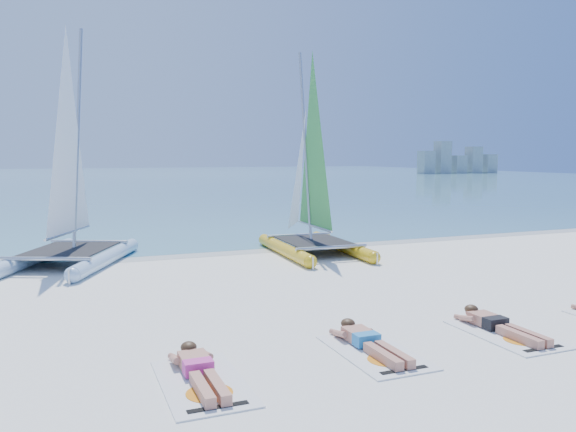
% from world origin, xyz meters
% --- Properties ---
extents(ground, '(140.00, 140.00, 0.00)m').
position_xyz_m(ground, '(0.00, 0.00, 0.00)').
color(ground, white).
rests_on(ground, ground).
extents(sea, '(140.00, 115.00, 0.01)m').
position_xyz_m(sea, '(0.00, 63.00, 0.01)').
color(sea, '#7ACACB').
rests_on(sea, ground).
extents(wet_sand_strip, '(140.00, 1.40, 0.01)m').
position_xyz_m(wet_sand_strip, '(0.00, 5.50, 0.00)').
color(wet_sand_strip, beige).
rests_on(wet_sand_strip, ground).
extents(distant_skyline, '(14.00, 2.00, 5.00)m').
position_xyz_m(distant_skyline, '(53.71, 62.00, 1.94)').
color(distant_skyline, '#98A3A8').
rests_on(distant_skyline, ground).
extents(catamaran_blue, '(3.95, 5.20, 6.41)m').
position_xyz_m(catamaran_blue, '(-3.60, 5.12, 1.91)').
color(catamaran_blue, silver).
rests_on(catamaran_blue, ground).
extents(catamaran_yellow, '(2.30, 4.78, 6.04)m').
position_xyz_m(catamaran_yellow, '(2.88, 4.63, 1.90)').
color(catamaran_yellow, gold).
rests_on(catamaran_yellow, ground).
extents(towel_a, '(1.00, 1.85, 0.02)m').
position_xyz_m(towel_a, '(-2.22, -3.70, 0.01)').
color(towel_a, white).
rests_on(towel_a, ground).
extents(sunbather_a, '(0.37, 1.73, 0.26)m').
position_xyz_m(sunbather_a, '(-2.22, -3.50, 0.12)').
color(sunbather_a, tan).
rests_on(sunbather_a, towel_a).
extents(towel_b, '(1.00, 1.85, 0.02)m').
position_xyz_m(towel_b, '(0.31, -3.54, 0.01)').
color(towel_b, white).
rests_on(towel_b, ground).
extents(sunbather_b, '(0.37, 1.73, 0.26)m').
position_xyz_m(sunbather_b, '(0.31, -3.35, 0.12)').
color(sunbather_b, tan).
rests_on(sunbather_b, towel_b).
extents(towel_c, '(1.00, 1.85, 0.02)m').
position_xyz_m(towel_c, '(2.64, -3.59, 0.01)').
color(towel_c, white).
rests_on(towel_c, ground).
extents(sunbather_c, '(0.37, 1.73, 0.26)m').
position_xyz_m(sunbather_c, '(2.64, -3.40, 0.12)').
color(sunbather_c, tan).
rests_on(sunbather_c, towel_c).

